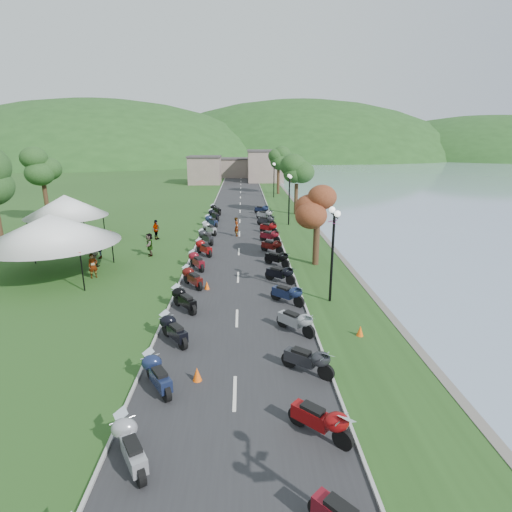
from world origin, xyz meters
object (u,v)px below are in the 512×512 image
object	(u,v)px
vendor_tent_main	(53,246)
pedestrian_c	(100,258)
pedestrian_b	(95,266)
pedestrian_a	(94,278)

from	to	relation	value
vendor_tent_main	pedestrian_c	world-z (taller)	vendor_tent_main
vendor_tent_main	pedestrian_b	xyz separation A→B (m)	(1.67, 1.90, -2.00)
vendor_tent_main	pedestrian_a	size ratio (longest dim) A/B	3.49
pedestrian_a	vendor_tent_main	bearing A→B (deg)	135.43
pedestrian_b	vendor_tent_main	bearing A→B (deg)	51.13
pedestrian_c	pedestrian_a	bearing A→B (deg)	4.75
pedestrian_a	pedestrian_b	world-z (taller)	pedestrian_b
vendor_tent_main	pedestrian_a	world-z (taller)	vendor_tent_main
pedestrian_a	pedestrian_c	bearing A→B (deg)	70.62
vendor_tent_main	pedestrian_c	bearing A→B (deg)	70.46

